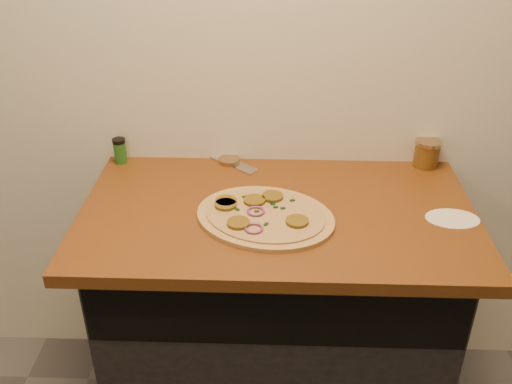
{
  "coord_description": "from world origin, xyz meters",
  "views": [
    {
      "loc": [
        -0.01,
        -0.06,
        1.82
      ],
      "look_at": [
        -0.07,
        1.43,
        0.95
      ],
      "focal_mm": 40.0,
      "sensor_mm": 36.0,
      "label": 1
    }
  ],
  "objects_px": {
    "spice_shaker": "(120,151)",
    "salsa_jar": "(427,153)",
    "chefs_knife": "(212,153)",
    "pizza": "(264,216)"
  },
  "relations": [
    {
      "from": "spice_shaker",
      "to": "salsa_jar",
      "type": "bearing_deg",
      "value": 0.61
    },
    {
      "from": "chefs_knife",
      "to": "salsa_jar",
      "type": "distance_m",
      "value": 0.75
    },
    {
      "from": "chefs_knife",
      "to": "spice_shaker",
      "type": "distance_m",
      "value": 0.32
    },
    {
      "from": "salsa_jar",
      "to": "spice_shaker",
      "type": "xyz_separation_m",
      "value": [
        -1.06,
        -0.01,
        -0.0
      ]
    },
    {
      "from": "pizza",
      "to": "chefs_knife",
      "type": "height_order",
      "value": "pizza"
    },
    {
      "from": "salsa_jar",
      "to": "spice_shaker",
      "type": "relative_size",
      "value": 1.07
    },
    {
      "from": "pizza",
      "to": "spice_shaker",
      "type": "relative_size",
      "value": 5.83
    },
    {
      "from": "salsa_jar",
      "to": "spice_shaker",
      "type": "distance_m",
      "value": 1.06
    },
    {
      "from": "chefs_knife",
      "to": "salsa_jar",
      "type": "bearing_deg",
      "value": -4.27
    },
    {
      "from": "pizza",
      "to": "salsa_jar",
      "type": "xyz_separation_m",
      "value": [
        0.55,
        0.36,
        0.04
      ]
    }
  ]
}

